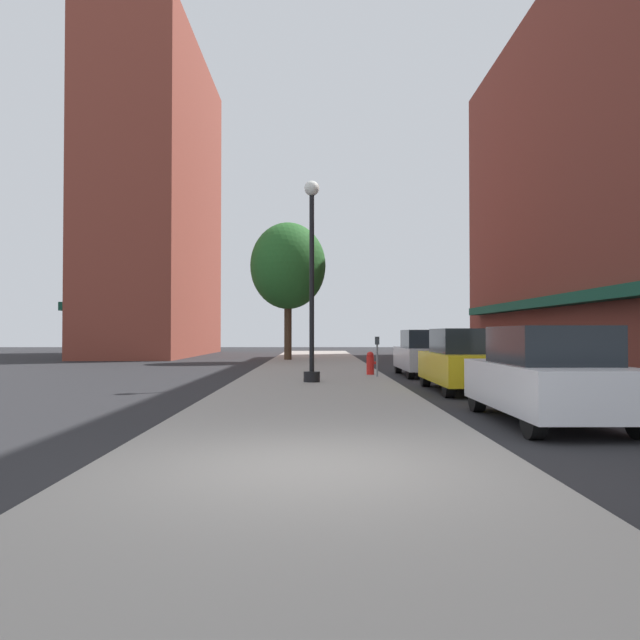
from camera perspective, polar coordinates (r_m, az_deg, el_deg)
ground_plane at (r=25.06m, az=8.75°, el=-4.72°), size 90.00×90.00×0.00m
sidewalk_slab at (r=25.74m, az=-0.46°, el=-4.51°), size 4.80×50.00×0.12m
building_right_brick at (r=33.39m, az=27.03°, el=13.31°), size 6.80×40.00×19.72m
building_far_background at (r=45.98m, az=-14.47°, el=10.18°), size 6.80×18.00×21.23m
lamppost at (r=18.40m, az=-0.75°, el=3.97°), size 0.48×0.48×5.90m
fire_hydrant at (r=21.66m, az=4.60°, el=-3.91°), size 0.33×0.26×0.79m
parking_meter_near at (r=20.59m, az=5.22°, el=-2.85°), size 0.14×0.09×1.31m
tree_near at (r=34.01m, az=-2.93°, el=4.90°), size 4.06×4.06×7.40m
car_white at (r=11.38m, az=19.95°, el=-4.82°), size 1.80×4.30×1.66m
car_yellow at (r=16.99m, az=13.09°, el=-3.65°), size 1.80×4.30×1.66m
car_silver at (r=22.90m, az=9.59°, el=-3.03°), size 1.80×4.30×1.66m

